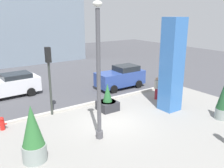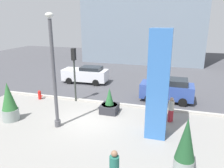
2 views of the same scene
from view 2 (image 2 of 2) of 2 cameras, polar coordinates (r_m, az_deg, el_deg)
ground_plane at (r=17.74m, az=-0.77°, el=-4.15°), size 60.00×60.00×0.00m
plaza_pavement at (r=12.67m, az=-9.09°, el=-13.36°), size 18.00×10.00×0.02m
curb_strip at (r=16.93m, az=-1.66°, el=-4.91°), size 18.00×0.24×0.16m
lamp_post at (r=12.84m, az=-14.92°, el=2.29°), size 0.44×0.44×6.63m
art_pillar_blue at (r=11.77m, az=12.01°, el=-0.31°), size 1.11×1.11×5.87m
potted_plant_mid_plaza at (r=15.31m, az=-25.28°, el=-4.45°), size 1.03×1.03×2.54m
potted_plant_near_right at (r=9.81m, az=18.64°, el=-15.24°), size 0.85×0.85×2.53m
potted_plant_curbside at (r=15.18m, az=-0.67°, el=-5.34°), size 1.16×1.16×1.80m
fire_hydrant at (r=18.70m, az=-18.36°, el=-2.71°), size 0.36×0.26×0.75m
traffic_light_corner at (r=16.92m, az=-9.85°, el=4.66°), size 0.28×0.42×4.20m
car_curb_west at (r=22.43m, az=-6.85°, el=2.53°), size 4.62×2.13×1.70m
car_curb_east at (r=17.82m, az=14.33°, el=-1.46°), size 4.10×2.06×1.84m
pedestrian_crossing at (r=14.25m, az=15.17°, el=-6.16°), size 0.51×0.51×1.64m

